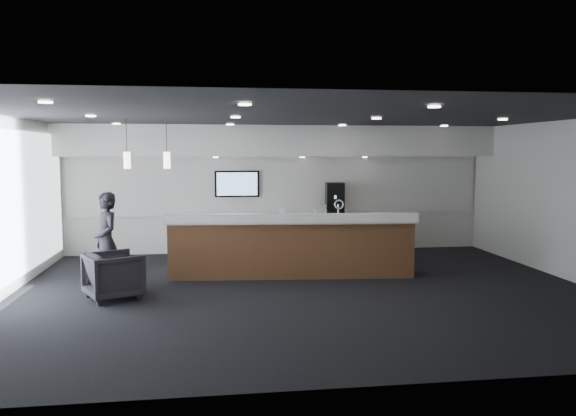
{
  "coord_description": "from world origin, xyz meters",
  "views": [
    {
      "loc": [
        -1.63,
        -9.37,
        2.4
      ],
      "look_at": [
        -0.15,
        1.3,
        1.32
      ],
      "focal_mm": 35.0,
      "sensor_mm": 36.0,
      "label": 1
    }
  ],
  "objects": [
    {
      "name": "cup_0",
      "position": [
        1.52,
        3.51,
        1.0
      ],
      "size": [
        0.1,
        0.1,
        0.1
      ],
      "primitive_type": "imported",
      "color": "white",
      "rests_on": "back_credenza"
    },
    {
      "name": "coffee_machine",
      "position": [
        1.3,
        3.64,
        1.31
      ],
      "size": [
        0.46,
        0.57,
        0.73
      ],
      "rotation": [
        0.0,
        0.0,
        -0.09
      ],
      "color": "black",
      "rests_on": "back_credenza"
    },
    {
      "name": "ceiling_can_lights",
      "position": [
        0.0,
        0.0,
        2.97
      ],
      "size": [
        7.0,
        5.0,
        0.02
      ],
      "primitive_type": null,
      "color": "white",
      "rests_on": "ceiling"
    },
    {
      "name": "cup_1",
      "position": [
        1.38,
        3.51,
        1.0
      ],
      "size": [
        0.15,
        0.15,
        0.1
      ],
      "primitive_type": "imported",
      "rotation": [
        0.0,
        0.0,
        0.65
      ],
      "color": "white",
      "rests_on": "back_credenza"
    },
    {
      "name": "lounge_guest",
      "position": [
        -3.43,
        0.6,
        0.85
      ],
      "size": [
        0.65,
        0.74,
        1.71
      ],
      "primitive_type": "imported",
      "rotation": [
        0.0,
        0.0,
        -1.09
      ],
      "color": "black",
      "rests_on": "ground"
    },
    {
      "name": "info_sign_right",
      "position": [
        0.99,
        3.5,
        1.06
      ],
      "size": [
        0.16,
        0.05,
        0.22
      ],
      "primitive_type": "cube",
      "rotation": [
        0.0,
        0.0,
        0.19
      ],
      "color": "white",
      "rests_on": "back_credenza"
    },
    {
      "name": "wall_tv",
      "position": [
        -1.0,
        3.91,
        1.65
      ],
      "size": [
        1.05,
        0.08,
        0.62
      ],
      "color": "black",
      "rests_on": "back_wall"
    },
    {
      "name": "ground",
      "position": [
        0.0,
        0.0,
        0.0
      ],
      "size": [
        10.0,
        10.0,
        0.0
      ],
      "primitive_type": "plane",
      "color": "black",
      "rests_on": "ground"
    },
    {
      "name": "service_counter",
      "position": [
        -0.09,
        1.21,
        0.58
      ],
      "size": [
        4.78,
        1.21,
        1.49
      ],
      "rotation": [
        0.0,
        0.0,
        -0.09
      ],
      "color": "brown",
      "rests_on": "ground"
    },
    {
      "name": "cup_5",
      "position": [
        0.82,
        3.51,
        1.0
      ],
      "size": [
        0.11,
        0.11,
        0.1
      ],
      "primitive_type": "imported",
      "rotation": [
        0.0,
        0.0,
        3.23
      ],
      "color": "white",
      "rests_on": "back_credenza"
    },
    {
      "name": "pendant_left",
      "position": [
        -2.4,
        0.8,
        2.25
      ],
      "size": [
        0.12,
        0.12,
        0.3
      ],
      "primitive_type": "cylinder",
      "color": "#FFEDC6",
      "rests_on": "ceiling"
    },
    {
      "name": "armchair",
      "position": [
        -3.22,
        -0.03,
        0.38
      ],
      "size": [
        1.12,
        1.11,
        0.77
      ],
      "primitive_type": "imported",
      "rotation": [
        0.0,
        0.0,
        2.04
      ],
      "color": "black",
      "rests_on": "ground"
    },
    {
      "name": "ceiling",
      "position": [
        0.0,
        0.0,
        3.0
      ],
      "size": [
        10.0,
        8.0,
        0.02
      ],
      "primitive_type": "cube",
      "color": "black",
      "rests_on": "back_wall"
    },
    {
      "name": "cup_4",
      "position": [
        0.96,
        3.51,
        1.0
      ],
      "size": [
        0.14,
        0.14,
        0.1
      ],
      "primitive_type": "imported",
      "rotation": [
        0.0,
        0.0,
        2.58
      ],
      "color": "white",
      "rests_on": "back_credenza"
    },
    {
      "name": "back_credenza",
      "position": [
        -0.0,
        3.64,
        0.48
      ],
      "size": [
        5.06,
        0.66,
        0.95
      ],
      "color": "#93969B",
      "rests_on": "ground"
    },
    {
      "name": "soffit_bulkhead",
      "position": [
        0.0,
        3.55,
        2.65
      ],
      "size": [
        10.0,
        0.9,
        0.7
      ],
      "primitive_type": "cube",
      "color": "silver",
      "rests_on": "back_wall"
    },
    {
      "name": "back_wall",
      "position": [
        0.0,
        4.0,
        1.5
      ],
      "size": [
        10.0,
        0.02,
        3.0
      ],
      "primitive_type": "cube",
      "color": "silver",
      "rests_on": "ground"
    },
    {
      "name": "pendant_right",
      "position": [
        -3.1,
        0.8,
        2.25
      ],
      "size": [
        0.12,
        0.12,
        0.3
      ],
      "primitive_type": "cylinder",
      "color": "#FFEDC6",
      "rests_on": "ceiling"
    },
    {
      "name": "cup_3",
      "position": [
        1.1,
        3.51,
        1.0
      ],
      "size": [
        0.13,
        0.13,
        0.1
      ],
      "primitive_type": "imported",
      "rotation": [
        0.0,
        0.0,
        1.94
      ],
      "color": "white",
      "rests_on": "back_credenza"
    },
    {
      "name": "cup_2",
      "position": [
        1.24,
        3.51,
        1.0
      ],
      "size": [
        0.13,
        0.13,
        0.1
      ],
      "primitive_type": "imported",
      "rotation": [
        0.0,
        0.0,
        1.29
      ],
      "color": "white",
      "rests_on": "back_credenza"
    },
    {
      "name": "info_sign_left",
      "position": [
        0.04,
        3.57,
        1.05
      ],
      "size": [
        0.15,
        0.05,
        0.2
      ],
      "primitive_type": "cube",
      "rotation": [
        0.0,
        0.0,
        0.19
      ],
      "color": "white",
      "rests_on": "back_credenza"
    },
    {
      "name": "alcove_panel",
      "position": [
        0.0,
        3.97,
        1.6
      ],
      "size": [
        9.8,
        0.06,
        1.4
      ],
      "primitive_type": "cube",
      "color": "silver",
      "rests_on": "back_wall"
    }
  ]
}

